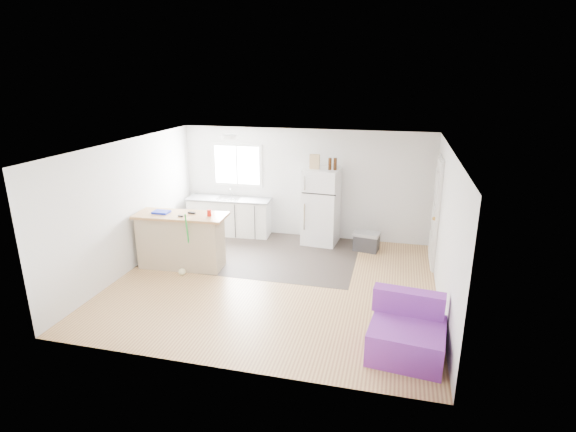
# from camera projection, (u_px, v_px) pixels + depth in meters

# --- Properties ---
(room) EXTENTS (5.51, 5.01, 2.41)m
(room) POSITION_uv_depth(u_px,v_px,m) (274.00, 217.00, 7.55)
(room) COLOR #9E6642
(room) RESTS_ON ground
(vinyl_zone) EXTENTS (4.05, 2.50, 0.00)m
(vinyl_zone) POSITION_uv_depth(u_px,v_px,m) (257.00, 252.00, 9.23)
(vinyl_zone) COLOR #362F28
(vinyl_zone) RESTS_ON floor
(window) EXTENTS (1.18, 0.06, 0.98)m
(window) POSITION_uv_depth(u_px,v_px,m) (237.00, 165.00, 10.10)
(window) COLOR white
(window) RESTS_ON back_wall
(interior_door) EXTENTS (0.11, 0.92, 2.10)m
(interior_door) POSITION_uv_depth(u_px,v_px,m) (436.00, 213.00, 8.42)
(interior_door) COLOR white
(interior_door) RESTS_ON right_wall
(ceiling_fixture) EXTENTS (0.30, 0.30, 0.07)m
(ceiling_fixture) POSITION_uv_depth(u_px,v_px,m) (230.00, 137.00, 8.58)
(ceiling_fixture) COLOR white
(ceiling_fixture) RESTS_ON ceiling
(kitchen_cabinets) EXTENTS (1.92, 0.69, 1.11)m
(kitchen_cabinets) POSITION_uv_depth(u_px,v_px,m) (230.00, 216.00, 10.20)
(kitchen_cabinets) COLOR white
(kitchen_cabinets) RESTS_ON floor
(peninsula) EXTENTS (1.73, 0.75, 1.04)m
(peninsula) POSITION_uv_depth(u_px,v_px,m) (181.00, 240.00, 8.41)
(peninsula) COLOR tan
(peninsula) RESTS_ON floor
(refrigerator) EXTENTS (0.77, 0.74, 1.63)m
(refrigerator) POSITION_uv_depth(u_px,v_px,m) (321.00, 206.00, 9.55)
(refrigerator) COLOR white
(refrigerator) RESTS_ON floor
(cooler) EXTENTS (0.56, 0.43, 0.39)m
(cooler) POSITION_uv_depth(u_px,v_px,m) (366.00, 241.00, 9.29)
(cooler) COLOR #2E2E31
(cooler) RESTS_ON floor
(purple_seat) EXTENTS (1.03, 0.98, 0.77)m
(purple_seat) POSITION_uv_depth(u_px,v_px,m) (407.00, 334.00, 5.82)
(purple_seat) COLOR purple
(purple_seat) RESTS_ON floor
(cleaner_jug) EXTENTS (0.16, 0.14, 0.31)m
(cleaner_jug) POSITION_uv_depth(u_px,v_px,m) (193.00, 264.00, 8.35)
(cleaner_jug) COLOR white
(cleaner_jug) RESTS_ON floor
(mop) EXTENTS (0.24, 0.33, 1.19)m
(mop) POSITION_uv_depth(u_px,v_px,m) (184.00, 263.00, 8.15)
(mop) COLOR green
(mop) RESTS_ON floor
(red_cup) EXTENTS (0.09, 0.09, 0.12)m
(red_cup) POSITION_uv_depth(u_px,v_px,m) (209.00, 213.00, 8.13)
(red_cup) COLOR red
(red_cup) RESTS_ON peninsula
(blue_tray) EXTENTS (0.30, 0.22, 0.04)m
(blue_tray) POSITION_uv_depth(u_px,v_px,m) (161.00, 212.00, 8.32)
(blue_tray) COLOR #1424BE
(blue_tray) RESTS_ON peninsula
(tool_a) EXTENTS (0.15, 0.07, 0.03)m
(tool_a) POSITION_uv_depth(u_px,v_px,m) (192.00, 213.00, 8.28)
(tool_a) COLOR black
(tool_a) RESTS_ON peninsula
(tool_b) EXTENTS (0.11, 0.06, 0.03)m
(tool_b) POSITION_uv_depth(u_px,v_px,m) (181.00, 216.00, 8.10)
(tool_b) COLOR black
(tool_b) RESTS_ON peninsula
(cardboard_box) EXTENTS (0.20, 0.10, 0.30)m
(cardboard_box) POSITION_uv_depth(u_px,v_px,m) (315.00, 162.00, 9.25)
(cardboard_box) COLOR tan
(cardboard_box) RESTS_ON refrigerator
(bottle_left) EXTENTS (0.08, 0.08, 0.25)m
(bottle_left) POSITION_uv_depth(u_px,v_px,m) (330.00, 164.00, 9.16)
(bottle_left) COLOR #351B09
(bottle_left) RESTS_ON refrigerator
(bottle_right) EXTENTS (0.08, 0.08, 0.25)m
(bottle_right) POSITION_uv_depth(u_px,v_px,m) (335.00, 164.00, 9.15)
(bottle_right) COLOR #351B09
(bottle_right) RESTS_ON refrigerator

